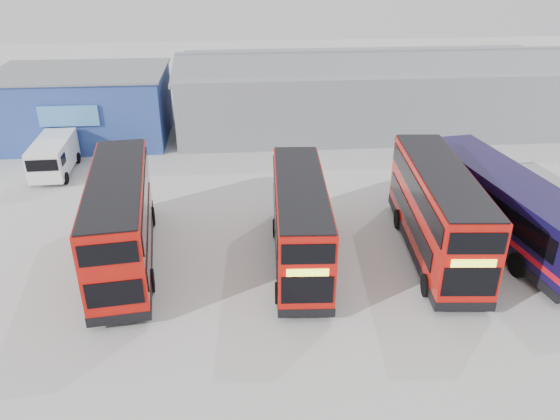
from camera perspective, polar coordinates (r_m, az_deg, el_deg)
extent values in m
plane|color=#A9A9A4|center=(26.66, 1.99, -4.50)|extent=(120.00, 120.00, 0.00)
cube|color=navy|center=(43.62, -19.78, 10.17)|extent=(12.00, 8.00, 5.00)
cube|color=slate|center=(43.03, -20.31, 13.41)|extent=(12.30, 8.30, 0.15)
cube|color=#498CD0|center=(39.69, -21.22, 9.14)|extent=(3.96, 0.15, 1.40)
cube|color=gray|center=(45.40, 9.37, 11.99)|extent=(30.00, 12.00, 5.00)
cube|color=slate|center=(42.14, 10.54, 14.61)|extent=(30.50, 6.33, 1.29)
cube|color=slate|center=(47.46, 8.82, 16.07)|extent=(30.50, 6.33, 1.29)
cube|color=red|center=(25.82, -16.33, -0.90)|extent=(3.59, 10.41, 3.93)
cube|color=black|center=(26.66, -15.84, -4.28)|extent=(3.64, 10.46, 0.44)
cube|color=black|center=(25.58, -13.51, -1.97)|extent=(1.05, 8.59, 0.92)
cube|color=black|center=(25.85, -18.96, -2.44)|extent=(1.05, 8.59, 0.92)
cube|color=black|center=(25.21, -13.89, 1.74)|extent=(1.16, 9.56, 0.92)
cube|color=black|center=(25.48, -19.42, 1.23)|extent=(1.16, 9.56, 0.92)
cube|color=black|center=(30.67, -15.66, 2.54)|extent=(2.18, 0.30, 1.31)
cube|color=black|center=(30.03, -16.07, 5.58)|extent=(2.18, 0.30, 0.92)
cube|color=#D7FA34|center=(30.35, -15.86, 4.05)|extent=(1.74, 0.24, 0.34)
cube|color=black|center=(21.71, -16.90, -8.39)|extent=(2.13, 0.30, 1.07)
cube|color=black|center=(20.78, -17.54, -4.43)|extent=(2.13, 0.30, 0.87)
cube|color=black|center=(25.00, -16.91, 3.14)|extent=(3.43, 10.25, 0.10)
cylinder|color=black|center=(29.69, -13.27, -0.66)|extent=(0.43, 1.04, 1.01)
cylinder|color=black|center=(29.91, -17.72, -1.06)|extent=(0.43, 1.04, 1.01)
cylinder|color=black|center=(24.39, -13.39, -7.18)|extent=(0.43, 1.04, 1.01)
cylinder|color=black|center=(24.65, -18.84, -7.59)|extent=(0.43, 1.04, 1.01)
cube|color=red|center=(25.00, 2.11, -1.14)|extent=(2.77, 9.54, 3.64)
cube|color=black|center=(25.81, 2.05, -4.35)|extent=(2.80, 9.58, 0.40)
cube|color=black|center=(25.48, -0.52, -1.64)|extent=(0.49, 7.98, 0.85)
cube|color=black|center=(25.62, 4.59, -1.57)|extent=(0.49, 7.98, 0.85)
cube|color=black|center=(24.46, -0.52, 1.10)|extent=(0.54, 8.88, 0.85)
cube|color=black|center=(24.61, 4.80, 1.16)|extent=(0.54, 8.88, 0.85)
cube|color=black|center=(21.24, 2.87, -8.37)|extent=(2.02, 0.16, 1.21)
cube|color=black|center=(20.36, 2.97, -4.64)|extent=(2.02, 0.16, 0.85)
cube|color=#D7FA34|center=(20.78, 2.92, -6.56)|extent=(1.62, 0.13, 0.31)
cube|color=black|center=(29.47, 1.53, 2.29)|extent=(1.98, 0.15, 0.99)
cube|color=black|center=(28.84, 1.57, 5.21)|extent=(1.98, 0.15, 0.81)
cube|color=black|center=(24.20, 2.18, 2.71)|extent=(2.62, 9.40, 0.09)
cylinder|color=black|center=(23.05, -0.17, -8.67)|extent=(0.34, 0.95, 0.93)
cylinder|color=black|center=(23.19, 5.22, -8.55)|extent=(0.34, 0.95, 0.93)
cylinder|color=black|center=(27.85, -0.46, -1.90)|extent=(0.34, 0.95, 0.93)
cylinder|color=black|center=(27.97, 3.96, -1.84)|extent=(0.34, 0.95, 0.93)
cube|color=red|center=(26.61, 16.16, -0.05)|extent=(3.22, 10.32, 3.92)
cube|color=black|center=(27.42, 15.70, -3.34)|extent=(3.26, 10.36, 0.44)
cube|color=black|center=(26.82, 13.31, -0.56)|extent=(0.73, 8.59, 0.92)
cube|color=black|center=(27.50, 18.29, -0.54)|extent=(0.73, 8.59, 0.92)
cube|color=black|center=(25.79, 13.87, 2.29)|extent=(0.81, 9.55, 0.92)
cube|color=black|center=(26.49, 19.03, 2.24)|extent=(0.81, 9.55, 0.92)
cube|color=black|center=(22.69, 19.25, -7.14)|extent=(2.17, 0.22, 1.31)
cube|color=black|center=(21.81, 19.94, -3.32)|extent=(2.17, 0.22, 0.92)
cube|color=#D7FA34|center=(22.23, 19.60, -5.28)|extent=(1.74, 0.18, 0.34)
cube|color=black|center=(31.29, 13.67, 3.26)|extent=(2.13, 0.22, 1.06)
cube|color=black|center=(30.66, 14.02, 6.24)|extent=(2.13, 0.22, 0.87)
cube|color=black|center=(25.81, 16.71, 3.87)|extent=(3.06, 10.16, 0.10)
cylinder|color=black|center=(24.25, 15.09, -7.63)|extent=(0.39, 1.03, 1.01)
cylinder|color=black|center=(24.96, 20.28, -7.40)|extent=(0.39, 1.03, 1.01)
cylinder|color=black|center=(29.32, 12.28, -0.92)|extent=(0.39, 1.03, 1.01)
cylinder|color=black|center=(29.91, 16.62, -0.90)|extent=(0.39, 1.03, 1.01)
cube|color=#0D0C35|center=(29.46, 22.52, 0.63)|extent=(4.49, 12.51, 2.95)
cube|color=black|center=(30.00, 22.10, -1.55)|extent=(4.54, 12.56, 0.44)
cube|color=red|center=(29.68, 22.34, -0.28)|extent=(4.53, 12.54, 0.28)
cube|color=black|center=(29.85, 25.26, 1.43)|extent=(1.51, 10.14, 1.06)
cube|color=black|center=(28.25, 20.69, 0.93)|extent=(1.51, 10.14, 1.06)
cube|color=black|center=(34.09, 16.97, 5.38)|extent=(2.49, 0.41, 1.45)
cylinder|color=black|center=(33.90, 20.04, 2.06)|extent=(0.52, 1.20, 1.16)
cylinder|color=black|center=(32.58, 16.06, 1.67)|extent=(0.52, 1.20, 1.16)
cylinder|color=black|center=(26.89, 23.68, -5.27)|extent=(0.52, 1.20, 1.16)
cube|color=white|center=(37.89, -22.59, 5.33)|extent=(2.21, 5.16, 1.94)
cube|color=black|center=(35.49, -23.64, 4.27)|extent=(1.84, 0.11, 0.71)
cube|color=black|center=(36.64, -24.83, 4.71)|extent=(0.08, 0.92, 0.61)
cube|color=black|center=(36.04, -21.69, 4.96)|extent=(0.08, 0.92, 0.61)
cylinder|color=black|center=(36.96, -24.43, 2.92)|extent=(0.27, 0.74, 0.73)
cylinder|color=black|center=(36.39, -21.50, 3.13)|extent=(0.27, 0.74, 0.73)
cylinder|color=black|center=(40.03, -23.13, 4.92)|extent=(0.27, 0.74, 0.73)
cylinder|color=black|center=(39.51, -20.41, 5.14)|extent=(0.27, 0.74, 0.73)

